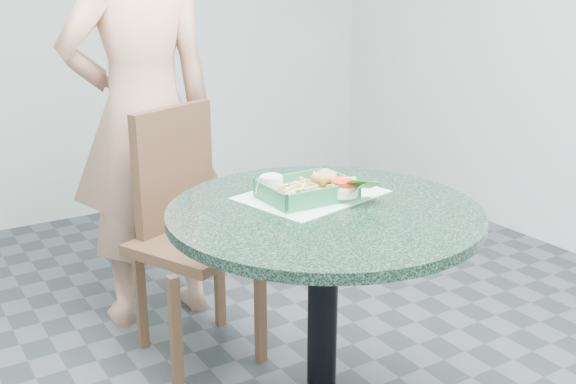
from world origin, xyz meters
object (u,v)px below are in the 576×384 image
dining_chair (187,217)px  food_basket (307,200)px  cafe_table (323,271)px  diner_person (141,84)px  crab_sandwich (324,187)px  sauce_ramekin (272,188)px

dining_chair → food_basket: dining_chair is taller
cafe_table → diner_person: diner_person is taller
diner_person → crab_sandwich: size_ratio=16.38×
dining_chair → food_basket: bearing=-105.8°
cafe_table → dining_chair: (-0.09, 0.75, -0.05)m
diner_person → crab_sandwich: (0.17, -1.01, -0.18)m
cafe_table → dining_chair: 0.76m
cafe_table → crab_sandwich: crab_sandwich is taller
cafe_table → diner_person: size_ratio=0.44×
sauce_ramekin → dining_chair: bearing=90.9°
dining_chair → crab_sandwich: size_ratio=7.74×
food_basket → sauce_ramekin: bearing=145.4°
sauce_ramekin → cafe_table: bearing=-62.1°
food_basket → crab_sandwich: crab_sandwich is taller
crab_sandwich → dining_chair: bearing=102.1°
dining_chair → sauce_ramekin: bearing=-112.9°
diner_person → food_basket: diner_person is taller
diner_person → sauce_ramekin: size_ratio=30.63×
cafe_table → food_basket: food_basket is taller
crab_sandwich → food_basket: bearing=164.8°
dining_chair → sauce_ramekin: size_ratio=14.48×
diner_person → food_basket: bearing=98.3°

